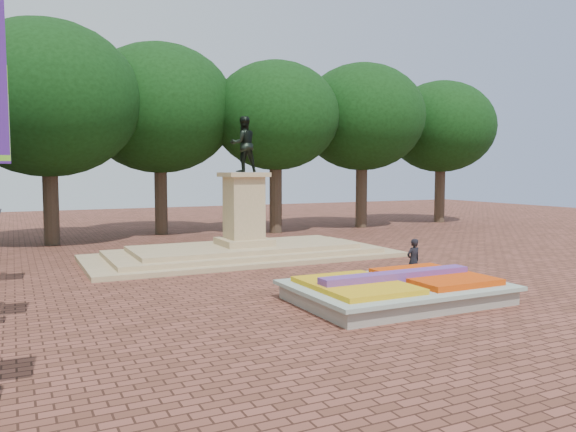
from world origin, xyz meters
name	(u,v)px	position (x,y,z in m)	size (l,w,h in m)	color
ground	(334,292)	(0.00, 0.00, 0.00)	(90.00, 90.00, 0.00)	brown
flower_bed	(397,289)	(1.03, -2.00, 0.38)	(6.30, 4.30, 0.91)	gray
monument	(244,239)	(0.00, 8.00, 0.88)	(14.00, 6.00, 6.40)	tan
tree_row_back	(219,128)	(2.33, 18.00, 6.67)	(44.80, 8.80, 10.43)	#38281E
pedestrian	(413,260)	(3.37, 0.15, 0.78)	(0.57, 0.37, 1.56)	black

